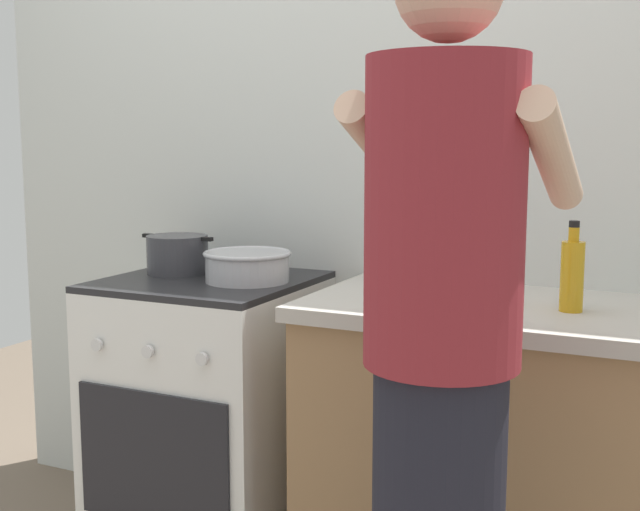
{
  "coord_description": "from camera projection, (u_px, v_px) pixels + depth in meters",
  "views": [
    {
      "loc": [
        1.03,
        -1.96,
        1.33
      ],
      "look_at": [
        0.05,
        0.12,
        1.0
      ],
      "focal_mm": 45.79,
      "sensor_mm": 36.0,
      "label": 1
    }
  ],
  "objects": [
    {
      "name": "spice_bottle",
      "position": [
        502.0,
        290.0,
        2.13
      ],
      "size": [
        0.04,
        0.04,
        0.08
      ],
      "color": "silver",
      "rests_on": "countertop"
    },
    {
      "name": "countertop",
      "position": [
        491.0,
        464.0,
        2.22
      ],
      "size": [
        1.0,
        0.6,
        0.9
      ],
      "color": "#99724C",
      "rests_on": "ground"
    },
    {
      "name": "utensil_crock",
      "position": [
        426.0,
        255.0,
        2.39
      ],
      "size": [
        0.1,
        0.1,
        0.32
      ],
      "color": "silver",
      "rests_on": "countertop"
    },
    {
      "name": "mixing_bowl",
      "position": [
        247.0,
        265.0,
        2.47
      ],
      "size": [
        0.27,
        0.27,
        0.09
      ],
      "color": "#B7B7BC",
      "rests_on": "stove_range"
    },
    {
      "name": "person",
      "position": [
        441.0,
        384.0,
        1.57
      ],
      "size": [
        0.41,
        0.5,
        1.7
      ],
      "color": "black",
      "rests_on": "ground"
    },
    {
      "name": "back_wall",
      "position": [
        415.0,
        165.0,
        2.57
      ],
      "size": [
        3.2,
        0.1,
        2.5
      ],
      "color": "silver",
      "rests_on": "ground"
    },
    {
      "name": "oil_bottle",
      "position": [
        572.0,
        274.0,
        2.04
      ],
      "size": [
        0.06,
        0.06,
        0.23
      ],
      "color": "gold",
      "rests_on": "countertop"
    },
    {
      "name": "pot",
      "position": [
        178.0,
        254.0,
        2.62
      ],
      "size": [
        0.26,
        0.2,
        0.12
      ],
      "color": "#38383D",
      "rests_on": "stove_range"
    },
    {
      "name": "stove_range",
      "position": [
        210.0,
        418.0,
        2.6
      ],
      "size": [
        0.6,
        0.62,
        0.9
      ],
      "color": "white",
      "rests_on": "ground"
    }
  ]
}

